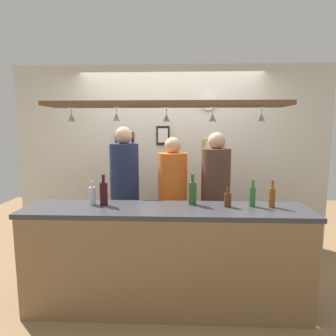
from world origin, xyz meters
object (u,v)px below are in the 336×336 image
(picture_frame_caricature, at_px, (125,144))
(bottle_beer_brown_stubby, at_px, (228,199))
(bottle_beer_amber_tall, at_px, (272,197))
(wall_clock, at_px, (209,102))
(person_left_navy_shirt, at_px, (125,185))
(bottle_beer_green_import, at_px, (252,196))
(picture_frame_crest, at_px, (163,135))
(bottle_champagne_green, at_px, (192,193))
(person_middle_orange_shirt, at_px, (173,192))
(person_right_brown_shirt, at_px, (215,189))
(picture_frame_lower_pair, at_px, (213,146))
(bottle_soda_clear, at_px, (92,195))
(bottle_wine_dark_red, at_px, (104,193))

(picture_frame_caricature, bearing_deg, bottle_beer_brown_stubby, -47.27)
(bottle_beer_amber_tall, xyz_separation_m, wall_clock, (-0.48, 1.34, 0.99))
(person_left_navy_shirt, height_order, wall_clock, wall_clock)
(bottle_beer_green_import, bearing_deg, picture_frame_crest, 125.24)
(person_left_navy_shirt, distance_m, bottle_champagne_green, 0.98)
(person_middle_orange_shirt, distance_m, bottle_beer_green_import, 1.01)
(person_right_brown_shirt, xyz_separation_m, picture_frame_lower_pair, (0.04, 0.68, 0.47))
(person_right_brown_shirt, distance_m, wall_clock, 1.26)
(picture_frame_lower_pair, bearing_deg, bottle_beer_brown_stubby, -90.28)
(bottle_champagne_green, height_order, picture_frame_lower_pair, picture_frame_lower_pair)
(person_left_navy_shirt, height_order, picture_frame_caricature, person_left_navy_shirt)
(bottle_beer_green_import, distance_m, bottle_soda_clear, 1.55)
(bottle_beer_green_import, relative_size, picture_frame_caricature, 0.76)
(person_right_brown_shirt, height_order, wall_clock, wall_clock)
(bottle_wine_dark_red, bearing_deg, person_left_navy_shirt, 83.08)
(bottle_beer_green_import, xyz_separation_m, bottle_beer_brown_stubby, (-0.24, -0.02, -0.03))
(picture_frame_lower_pair, bearing_deg, bottle_wine_dark_red, -132.06)
(person_left_navy_shirt, distance_m, bottle_beer_green_import, 1.49)
(wall_clock, bearing_deg, bottle_beer_brown_stubby, -87.01)
(bottle_beer_amber_tall, distance_m, bottle_beer_brown_stubby, 0.41)
(bottle_champagne_green, bearing_deg, picture_frame_caricature, 125.51)
(picture_frame_crest, xyz_separation_m, picture_frame_caricature, (-0.54, 0.00, -0.13))
(bottle_beer_green_import, bearing_deg, bottle_wine_dark_red, -179.52)
(bottle_champagne_green, xyz_separation_m, picture_frame_crest, (-0.36, 1.27, 0.52))
(person_left_navy_shirt, bearing_deg, picture_frame_caricature, 100.35)
(bottle_beer_green_import, relative_size, wall_clock, 1.18)
(person_middle_orange_shirt, xyz_separation_m, picture_frame_crest, (-0.15, 0.68, 0.66))
(bottle_champagne_green, distance_m, wall_clock, 1.62)
(person_middle_orange_shirt, relative_size, person_right_brown_shirt, 0.97)
(bottle_soda_clear, distance_m, picture_frame_crest, 1.55)
(bottle_beer_green_import, xyz_separation_m, picture_frame_caricature, (-1.47, 1.32, 0.41))
(bottle_champagne_green, distance_m, picture_frame_crest, 1.42)
(person_right_brown_shirt, relative_size, bottle_beer_amber_tall, 6.52)
(bottle_wine_dark_red, distance_m, picture_frame_caricature, 1.39)
(bottle_champagne_green, xyz_separation_m, bottle_beer_brown_stubby, (0.33, -0.07, -0.05))
(bottle_wine_dark_red, distance_m, wall_clock, 1.99)
(person_left_navy_shirt, distance_m, picture_frame_crest, 0.98)
(person_left_navy_shirt, height_order, person_middle_orange_shirt, person_left_navy_shirt)
(bottle_champagne_green, bearing_deg, person_left_navy_shirt, 142.93)
(bottle_champagne_green, bearing_deg, person_right_brown_shirt, 63.27)
(bottle_wine_dark_red, distance_m, picture_frame_lower_pair, 1.83)
(bottle_beer_green_import, relative_size, bottle_beer_brown_stubby, 1.44)
(person_middle_orange_shirt, relative_size, bottle_champagne_green, 5.46)
(person_left_navy_shirt, height_order, bottle_beer_green_import, person_left_navy_shirt)
(person_left_navy_shirt, height_order, bottle_champagne_green, person_left_navy_shirt)
(bottle_beer_amber_tall, relative_size, bottle_beer_green_import, 1.00)
(bottle_beer_amber_tall, distance_m, picture_frame_caricature, 2.17)
(bottle_wine_dark_red, bearing_deg, picture_frame_lower_pair, 47.94)
(picture_frame_crest, bearing_deg, picture_frame_lower_pair, 0.00)
(person_right_brown_shirt, distance_m, bottle_soda_clear, 1.43)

